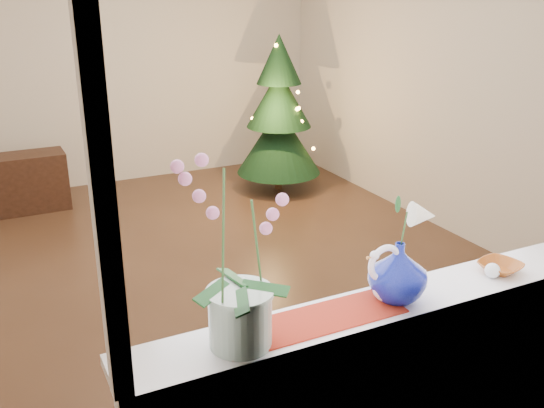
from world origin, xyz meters
The scene contains 15 objects.
ground centered at (0.00, 0.00, 0.00)m, with size 5.00×5.00×0.00m, color #3C2618.
wall_back centered at (0.00, 2.50, 1.35)m, with size 4.50×0.10×2.70m, color beige.
wall_front centered at (0.00, -2.50, 1.35)m, with size 4.50×0.10×2.70m, color beige.
wall_right centered at (2.25, 0.00, 1.35)m, with size 0.10×5.00×2.70m, color beige.
windowsill centered at (0.00, -2.37, 0.90)m, with size 2.20×0.26×0.04m, color white.
window_frame centered at (0.00, -2.47, 1.70)m, with size 2.22×0.06×1.60m, color white, non-canonical shape.
runner centered at (-0.38, -2.37, 0.92)m, with size 0.70×0.20×0.01m, color maroon.
orchid_pot centered at (-0.67, -2.39, 1.25)m, with size 0.23×0.23×0.66m, color white, non-canonical shape.
swan centered at (-0.02, -2.37, 1.03)m, with size 0.26×0.12×0.22m, color white, non-canonical shape.
blue_vase centered at (-0.01, -2.37, 1.05)m, with size 0.25×0.25×0.27m, color #050E62.
lily centered at (-0.01, -2.37, 1.29)m, with size 0.15×0.08×0.20m, color beige, non-canonical shape.
paperweight centered at (0.45, -2.40, 0.95)m, with size 0.06×0.06×0.06m, color silver.
amber_dish centered at (0.52, -2.37, 0.94)m, with size 0.14×0.14×0.04m, color #8D4313.
xmas_tree centered at (1.44, 1.47, 0.80)m, with size 0.87×0.87×1.60m, color black, non-canonical shape.
side_table centered at (-1.00, 1.96, 0.28)m, with size 0.73×0.37×0.55m, color black.
Camera 1 is at (-1.34, -3.99, 2.05)m, focal length 40.00 mm.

